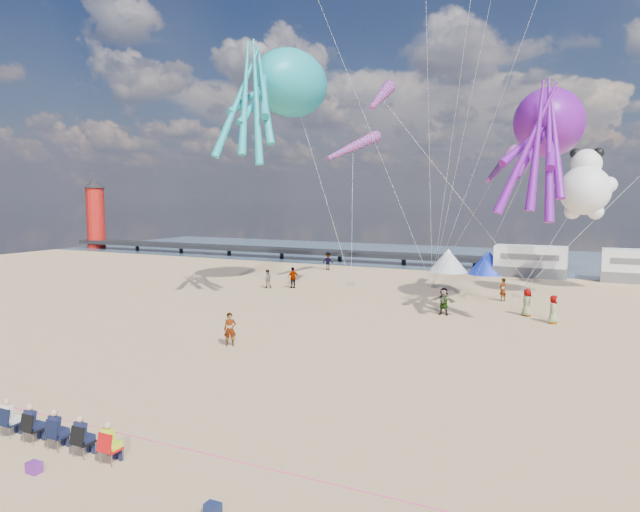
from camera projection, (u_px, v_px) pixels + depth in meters
The scene contains 30 objects.
ground at pixel (261, 397), 22.24m from camera, with size 120.00×120.00×0.00m, color tan.
water at pixel (492, 258), 71.51m from camera, with size 120.00×120.00×0.00m, color #38536B.
pier at pixel (255, 249), 73.65m from camera, with size 60.00×3.00×0.50m, color black.
lighthouse at pixel (96, 218), 85.37m from camera, with size 2.60×2.60×9.00m, color #A5140F.
motorhome_0 at pixel (530, 261), 55.33m from camera, with size 6.60×2.50×3.00m, color silver.
tent_white at pixel (448, 260), 58.81m from camera, with size 4.00×4.00×2.40m, color white.
tent_blue at pixel (488, 262), 57.08m from camera, with size 4.00×4.00×2.40m, color #1933CC.
spectator_row at pixel (58, 429), 17.56m from camera, with size 6.10×0.90×1.30m, color black, non-canonical shape.
cooler_purple at pixel (34, 467), 16.08m from camera, with size 0.40×0.30×0.32m, color #61217E.
cooler_navy at pixel (213, 509), 13.97m from camera, with size 0.38×0.28×0.30m, color #141E41.
rope_line at pixel (176, 446), 17.76m from camera, with size 0.03×0.03×34.00m, color #F2338C.
standing_person at pixel (230, 329), 29.70m from camera, with size 0.64×0.42×1.75m, color tan.
beachgoer_0 at pixel (527, 303), 37.07m from camera, with size 0.65×0.43×1.79m, color #7F6659.
beachgoer_1 at pixel (267, 279), 48.46m from camera, with size 0.78×0.51×1.59m, color #7F6659.
beachgoer_2 at pixel (328, 261), 60.31m from camera, with size 0.91×0.71×1.88m, color #7F6659.
beachgoer_3 at pixel (293, 278), 48.35m from camera, with size 1.17×0.67×1.81m, color #7F6659.
beachgoer_4 at pixel (444, 301), 37.45m from camera, with size 1.06×0.44×1.81m, color #7F6659.
beachgoer_5 at pixel (503, 290), 42.31m from camera, with size 1.62×0.52×1.74m, color #7F6659.
beachgoer_6 at pixel (553, 309), 34.90m from camera, with size 0.64×0.42×1.76m, color #7F6659.
sandbag_a at pixel (351, 284), 49.98m from camera, with size 0.50×0.35×0.22m, color gray.
sandbag_b at pixel (467, 295), 44.49m from camera, with size 0.50×0.35×0.22m, color gray.
sandbag_c at pixel (517, 296), 44.08m from camera, with size 0.50×0.35×0.22m, color gray.
sandbag_d at pixel (532, 290), 46.94m from camera, with size 0.50×0.35×0.22m, color gray.
sandbag_e at pixel (432, 286), 48.90m from camera, with size 0.50×0.35×0.22m, color gray.
kite_octopus_teal at pixel (291, 83), 44.51m from camera, with size 4.40×10.27×11.74m, color teal, non-canonical shape.
kite_octopus_purple at pixel (549, 123), 36.71m from camera, with size 4.06×9.47×10.82m, color #6E1098, non-canonical shape.
kite_panda at pixel (585, 190), 42.06m from camera, with size 4.42×4.16×6.24m, color white, non-canonical shape.
windsock_left at pixel (353, 147), 49.40m from camera, with size 1.10×6.73×6.73m, color red, non-canonical shape.
windsock_mid at pixel (381, 97), 40.55m from camera, with size 1.00×5.29×5.29m, color red, non-canonical shape.
windsock_right at pixel (502, 165), 42.28m from camera, with size 0.90×5.34×5.34m, color red, non-canonical shape.
Camera 1 is at (11.45, -18.40, 7.79)m, focal length 32.00 mm.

